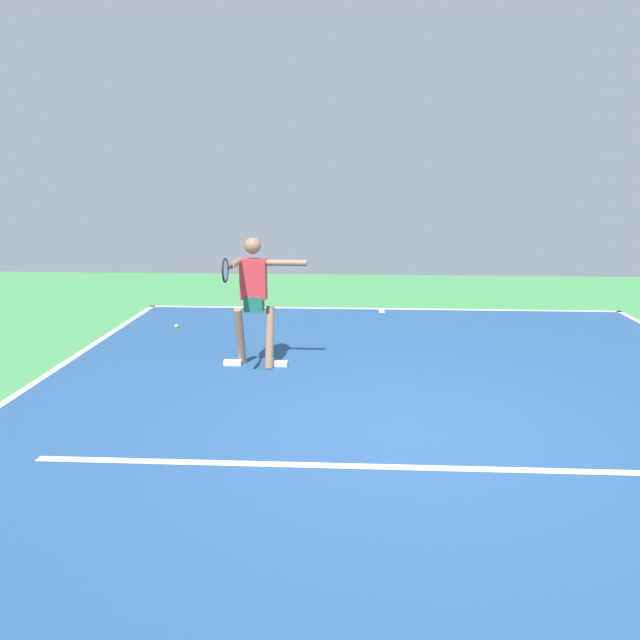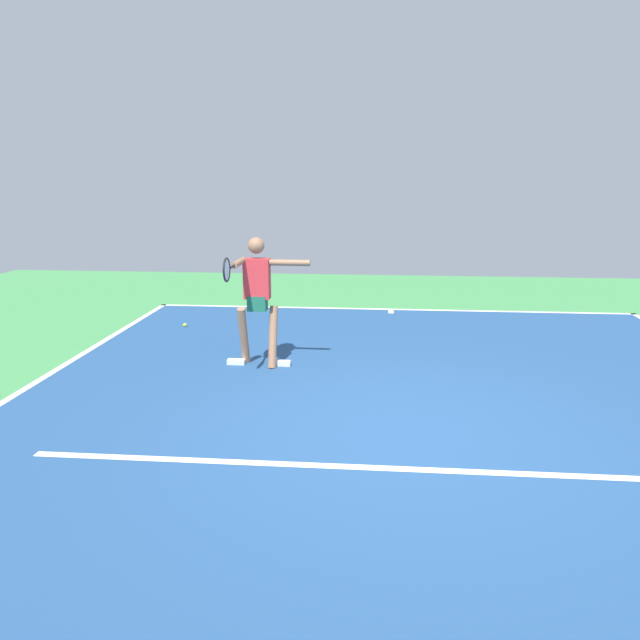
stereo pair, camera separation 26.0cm
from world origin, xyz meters
name	(u,v)px [view 1 (the left image)]	position (x,y,z in m)	size (l,w,h in m)	color
ground_plane	(407,433)	(0.00, 0.00, 0.00)	(20.22, 20.22, 0.00)	#428E4C
court_surface	(407,433)	(0.00, 0.00, 0.00)	(9.10, 11.88, 0.00)	navy
court_line_baseline_near	(381,309)	(0.00, -5.89, 0.00)	(9.10, 0.10, 0.01)	white
court_line_service	(415,467)	(0.00, 0.76, 0.00)	(6.83, 0.10, 0.01)	white
court_line_centre_mark	(382,311)	(0.00, -5.69, 0.00)	(0.10, 0.30, 0.01)	white
tennis_player	(254,294)	(1.86, -2.11, 1.00)	(1.14, 1.21, 1.75)	#9E7051
tennis_ball_far_corner	(176,326)	(3.52, -4.16, 0.03)	(0.07, 0.07, 0.07)	#C6E53D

